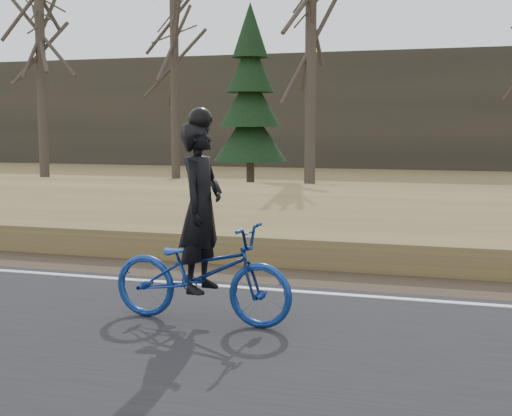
% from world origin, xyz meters
% --- Properties ---
extents(ground, '(120.00, 120.00, 0.00)m').
position_xyz_m(ground, '(0.00, 0.00, 0.00)').
color(ground, olive).
rests_on(ground, ground).
extents(road, '(120.00, 6.00, 0.06)m').
position_xyz_m(road, '(0.00, -2.50, 0.03)').
color(road, black).
rests_on(road, ground).
extents(edge_line, '(120.00, 0.12, 0.01)m').
position_xyz_m(edge_line, '(0.00, 0.20, 0.07)').
color(edge_line, silver).
rests_on(edge_line, road).
extents(shoulder, '(120.00, 1.60, 0.04)m').
position_xyz_m(shoulder, '(0.00, 1.20, 0.02)').
color(shoulder, '#473A2B').
rests_on(shoulder, ground).
extents(embankment, '(120.00, 5.00, 0.44)m').
position_xyz_m(embankment, '(0.00, 4.20, 0.22)').
color(embankment, olive).
rests_on(embankment, ground).
extents(ballast, '(120.00, 3.00, 0.45)m').
position_xyz_m(ballast, '(0.00, 8.00, 0.23)').
color(ballast, slate).
rests_on(ballast, ground).
extents(railroad, '(120.00, 2.40, 0.29)m').
position_xyz_m(railroad, '(0.00, 8.00, 0.53)').
color(railroad, black).
rests_on(railroad, ballast).
extents(treeline_backdrop, '(120.00, 4.00, 6.00)m').
position_xyz_m(treeline_backdrop, '(0.00, 30.00, 3.00)').
color(treeline_backdrop, '#383328').
rests_on(treeline_backdrop, ground).
extents(cyclist, '(2.11, 0.82, 2.34)m').
position_xyz_m(cyclist, '(-1.03, -1.49, 0.80)').
color(cyclist, navy).
rests_on(cyclist, road).
extents(bare_tree_far_left, '(0.36, 0.36, 8.59)m').
position_xyz_m(bare_tree_far_left, '(-13.26, 13.80, 4.29)').
color(bare_tree_far_left, '#484035').
rests_on(bare_tree_far_left, ground).
extents(bare_tree_left, '(0.36, 0.36, 9.06)m').
position_xyz_m(bare_tree_left, '(-10.39, 19.08, 4.53)').
color(bare_tree_left, '#484035').
rests_on(bare_tree_left, ground).
extents(bare_tree_near_left, '(0.36, 0.36, 7.49)m').
position_xyz_m(bare_tree_near_left, '(-3.42, 13.97, 3.75)').
color(bare_tree_near_left, '#484035').
rests_on(bare_tree_near_left, ground).
extents(conifer, '(2.60, 2.60, 6.47)m').
position_xyz_m(conifer, '(-5.88, 15.34, 3.06)').
color(conifer, '#484035').
rests_on(conifer, ground).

